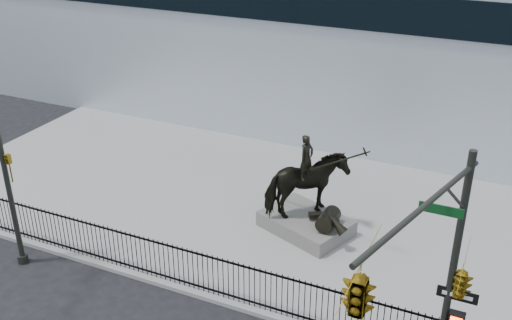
% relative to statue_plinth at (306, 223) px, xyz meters
% --- Properties ---
extents(plaza, '(30.00, 12.00, 0.15)m').
position_rel_statue_plinth_xyz_m(plaza, '(-1.32, 0.96, -0.37)').
color(plaza, '#959592').
rests_on(plaza, ground).
extents(building, '(44.00, 14.00, 9.00)m').
position_rel_statue_plinth_xyz_m(building, '(-1.32, 13.96, 4.06)').
color(building, silver).
rests_on(building, ground).
extents(picket_fence, '(22.10, 0.10, 1.50)m').
position_rel_statue_plinth_xyz_m(picket_fence, '(-1.32, -4.79, 0.46)').
color(picket_fence, black).
rests_on(picket_fence, plaza).
extents(statue_plinth, '(3.71, 3.14, 0.59)m').
position_rel_statue_plinth_xyz_m(statue_plinth, '(0.00, 0.00, 0.00)').
color(statue_plinth, '#595652').
rests_on(statue_plinth, plaza).
extents(equestrian_statue, '(3.79, 3.08, 3.41)m').
position_rel_statue_plinth_xyz_m(equestrian_statue, '(0.06, -0.02, 1.53)').
color(equestrian_statue, black).
rests_on(equestrian_statue, statue_plinth).
extents(traffic_signal_right, '(2.17, 6.86, 7.00)m').
position_rel_statue_plinth_xyz_m(traffic_signal_right, '(5.15, -8.05, 4.41)').
color(traffic_signal_right, '#252722').
rests_on(traffic_signal_right, ground).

